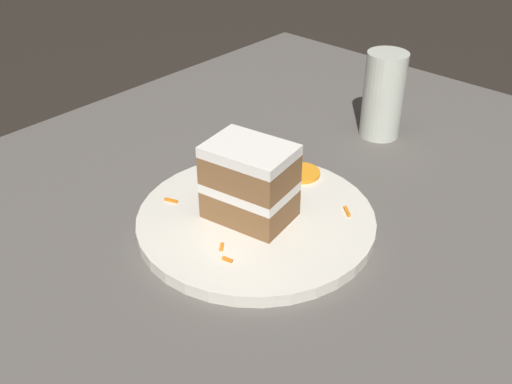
{
  "coord_description": "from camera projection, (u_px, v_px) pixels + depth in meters",
  "views": [
    {
      "loc": [
        0.43,
        0.38,
        0.47
      ],
      "look_at": [
        -0.02,
        -0.02,
        0.08
      ],
      "focal_mm": 42.0,
      "sensor_mm": 36.0,
      "label": 1
    }
  ],
  "objects": [
    {
      "name": "ground_plane",
      "position": [
        261.0,
        257.0,
        0.74
      ],
      "size": [
        6.0,
        6.0,
        0.0
      ],
      "primitive_type": "plane",
      "color": "black",
      "rests_on": "ground"
    },
    {
      "name": "dining_table",
      "position": [
        261.0,
        248.0,
        0.73
      ],
      "size": [
        1.25,
        0.97,
        0.03
      ],
      "primitive_type": "cube",
      "color": "#56514C",
      "rests_on": "ground"
    },
    {
      "name": "plate",
      "position": [
        256.0,
        220.0,
        0.75
      ],
      "size": [
        0.3,
        0.3,
        0.02
      ],
      "primitive_type": "cylinder",
      "color": "silver",
      "rests_on": "dining_table"
    },
    {
      "name": "cake_slice",
      "position": [
        250.0,
        182.0,
        0.71
      ],
      "size": [
        0.09,
        0.11,
        0.1
      ],
      "rotation": [
        0.0,
        0.0,
        0.16
      ],
      "color": "brown",
      "rests_on": "plate"
    },
    {
      "name": "cream_dollop",
      "position": [
        240.0,
        158.0,
        0.82
      ],
      "size": [
        0.05,
        0.05,
        0.04
      ],
      "primitive_type": "ellipsoid",
      "color": "white",
      "rests_on": "plate"
    },
    {
      "name": "orange_garnish",
      "position": [
        301.0,
        173.0,
        0.82
      ],
      "size": [
        0.05,
        0.05,
        0.01
      ],
      "primitive_type": "cylinder",
      "color": "orange",
      "rests_on": "plate"
    },
    {
      "name": "carrot_shreds_scatter",
      "position": [
        253.0,
        210.0,
        0.75
      ],
      "size": [
        0.18,
        0.2,
        0.0
      ],
      "color": "orange",
      "rests_on": "plate"
    },
    {
      "name": "drinking_glass",
      "position": [
        383.0,
        101.0,
        0.92
      ],
      "size": [
        0.06,
        0.06,
        0.14
      ],
      "color": "beige",
      "rests_on": "dining_table"
    }
  ]
}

